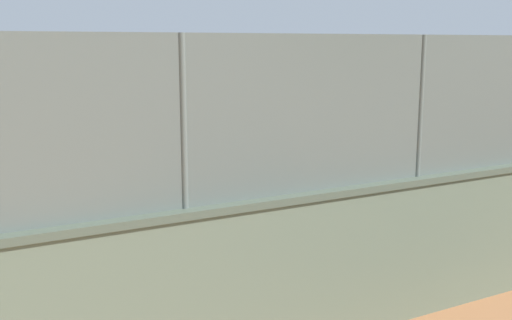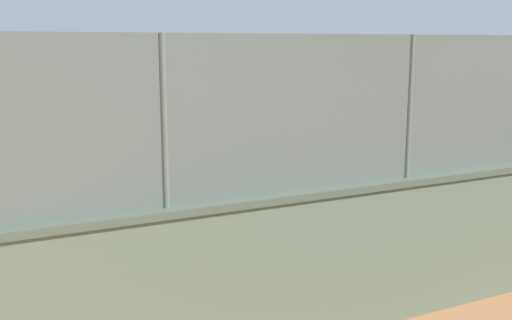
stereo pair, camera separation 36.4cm
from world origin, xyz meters
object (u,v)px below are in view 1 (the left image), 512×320
Objects in this scene: player_at_service_line at (308,122)px; player_baseline_waiting at (34,174)px; sports_ball at (302,163)px; courtside_bench at (312,237)px.

player_baseline_waiting is at bearing 24.08° from player_at_service_line.
courtside_bench is at bearing 59.44° from sports_ball.
courtside_bench is at bearing 58.43° from player_at_service_line.
sports_ball is 0.04× the size of courtside_bench.
player_baseline_waiting reaches higher than sports_ball.
player_at_service_line is at bearing -125.81° from sports_ball.
player_at_service_line is 24.06× the size of sports_ball.
sports_ball is (-7.39, -2.27, -0.86)m from player_baseline_waiting.
player_at_service_line is 2.10m from sports_ball.
player_at_service_line is 1.01× the size of courtside_bench.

